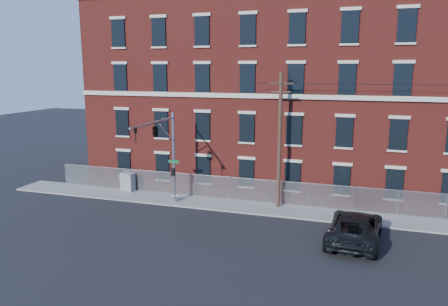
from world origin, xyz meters
The scene contains 8 objects.
ground centered at (0.00, 0.00, 0.00)m, with size 140.00×140.00×0.00m, color black.
sidewalk centered at (12.00, 5.00, 0.06)m, with size 65.00×3.00×0.12m, color gray.
mill_building centered at (12.00, 13.93, 8.15)m, with size 55.30×14.32×16.30m.
chain_link_fence centered at (12.00, 6.30, 1.06)m, with size 59.06×0.06×1.85m.
traffic_signal_mast centered at (-6.00, 2.18, 5.39)m, with size 0.90×6.75×7.00m.
utility_pole_near centered at (2.00, 5.60, 5.34)m, with size 1.80×0.28×10.00m.
pickup_truck centered at (7.62, 0.68, 0.90)m, with size 2.98×6.46×1.80m, color black.
utility_cabinet centered at (-11.02, 6.00, 0.89)m, with size 1.23×0.61×1.53m, color gray.
Camera 1 is at (7.52, -25.40, 10.40)m, focal length 34.62 mm.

